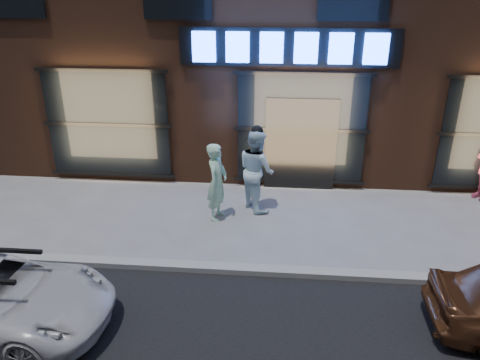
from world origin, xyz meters
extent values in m
plane|color=slate|center=(0.00, 0.00, 0.00)|extent=(90.00, 90.00, 0.00)
cube|color=gray|center=(0.00, 0.00, 0.06)|extent=(60.00, 0.25, 0.12)
cube|color=black|center=(-0.40, 3.95, 3.60)|extent=(5.20, 0.06, 0.90)
cube|color=black|center=(0.00, 3.92, 1.20)|extent=(1.80, 0.10, 2.40)
cube|color=#FFBF72|center=(-5.00, 3.98, 1.60)|extent=(3.00, 0.04, 2.60)
cube|color=black|center=(-5.00, 3.94, 1.60)|extent=(3.20, 0.06, 2.80)
cube|color=#FFBF72|center=(0.00, 3.98, 1.60)|extent=(3.00, 0.04, 2.60)
cube|color=black|center=(0.00, 3.94, 1.60)|extent=(3.20, 0.06, 2.80)
cube|color=#2659FF|center=(-2.40, 3.88, 3.60)|extent=(0.55, 0.12, 0.70)
cube|color=#2659FF|center=(-1.60, 3.88, 3.60)|extent=(0.55, 0.12, 0.70)
cube|color=#2659FF|center=(-0.80, 3.88, 3.60)|extent=(0.55, 0.12, 0.70)
cube|color=#2659FF|center=(0.00, 3.88, 3.60)|extent=(0.55, 0.12, 0.70)
cube|color=#2659FF|center=(0.80, 3.88, 3.60)|extent=(0.55, 0.12, 0.70)
cube|color=#2659FF|center=(1.60, 3.88, 3.60)|extent=(0.55, 0.12, 0.70)
imported|color=#BAF4DB|center=(-1.90, 2.10, 0.91)|extent=(0.57, 0.74, 1.81)
imported|color=white|center=(-1.05, 2.71, 0.98)|extent=(1.15, 1.21, 1.97)
camera|label=1|loc=(-0.55, -7.38, 5.24)|focal=35.00mm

